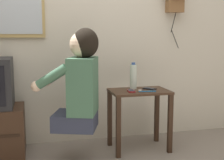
{
  "coord_description": "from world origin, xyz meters",
  "views": [
    {
      "loc": [
        -0.46,
        -2.17,
        1.11
      ],
      "look_at": [
        0.22,
        0.53,
        0.69
      ],
      "focal_mm": 50.0,
      "sensor_mm": 36.0,
      "label": 1
    }
  ],
  "objects_px": {
    "cell_phone_held": "(131,91)",
    "cell_phone_spare": "(150,89)",
    "person": "(80,81)",
    "toothbrush": "(146,91)",
    "water_bottle": "(133,76)",
    "wall_mirror": "(20,1)"
  },
  "relations": [
    {
      "from": "person",
      "to": "toothbrush",
      "type": "xyz_separation_m",
      "value": [
        0.61,
        0.04,
        -0.13
      ]
    },
    {
      "from": "cell_phone_spare",
      "to": "cell_phone_held",
      "type": "bearing_deg",
      "value": 159.37
    },
    {
      "from": "toothbrush",
      "to": "cell_phone_spare",
      "type": "bearing_deg",
      "value": -24.9
    },
    {
      "from": "cell_phone_held",
      "to": "toothbrush",
      "type": "height_order",
      "value": "toothbrush"
    },
    {
      "from": "cell_phone_held",
      "to": "cell_phone_spare",
      "type": "relative_size",
      "value": 0.98
    },
    {
      "from": "water_bottle",
      "to": "toothbrush",
      "type": "xyz_separation_m",
      "value": [
        0.06,
        -0.19,
        -0.11
      ]
    },
    {
      "from": "cell_phone_spare",
      "to": "water_bottle",
      "type": "xyz_separation_m",
      "value": [
        -0.14,
        0.07,
        0.12
      ]
    },
    {
      "from": "cell_phone_spare",
      "to": "toothbrush",
      "type": "xyz_separation_m",
      "value": [
        -0.08,
        -0.12,
        0.0
      ]
    },
    {
      "from": "wall_mirror",
      "to": "cell_phone_held",
      "type": "xyz_separation_m",
      "value": [
        0.97,
        -0.42,
        -0.83
      ]
    },
    {
      "from": "person",
      "to": "toothbrush",
      "type": "relative_size",
      "value": 5.37
    },
    {
      "from": "person",
      "to": "cell_phone_held",
      "type": "relative_size",
      "value": 6.62
    },
    {
      "from": "cell_phone_spare",
      "to": "toothbrush",
      "type": "bearing_deg",
      "value": -162.53
    },
    {
      "from": "water_bottle",
      "to": "cell_phone_spare",
      "type": "bearing_deg",
      "value": -24.49
    },
    {
      "from": "person",
      "to": "toothbrush",
      "type": "bearing_deg",
      "value": -67.32
    },
    {
      "from": "cell_phone_held",
      "to": "water_bottle",
      "type": "xyz_separation_m",
      "value": [
        0.06,
        0.13,
        0.12
      ]
    },
    {
      "from": "water_bottle",
      "to": "wall_mirror",
      "type": "bearing_deg",
      "value": 164.21
    },
    {
      "from": "person",
      "to": "water_bottle",
      "type": "xyz_separation_m",
      "value": [
        0.55,
        0.22,
        -0.01
      ]
    },
    {
      "from": "water_bottle",
      "to": "toothbrush",
      "type": "relative_size",
      "value": 1.59
    },
    {
      "from": "wall_mirror",
      "to": "water_bottle",
      "type": "bearing_deg",
      "value": -15.79
    },
    {
      "from": "water_bottle",
      "to": "toothbrush",
      "type": "height_order",
      "value": "water_bottle"
    },
    {
      "from": "toothbrush",
      "to": "cell_phone_held",
      "type": "bearing_deg",
      "value": 75.94
    },
    {
      "from": "cell_phone_held",
      "to": "cell_phone_spare",
      "type": "xyz_separation_m",
      "value": [
        0.21,
        0.07,
        0.0
      ]
    }
  ]
}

